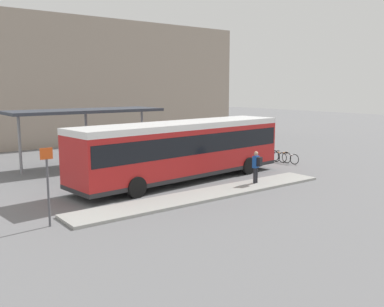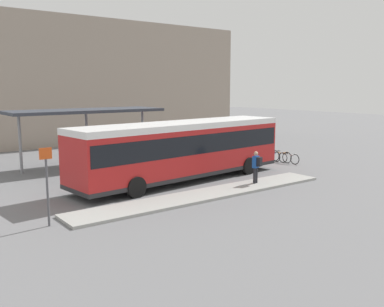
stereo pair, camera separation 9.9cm
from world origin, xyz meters
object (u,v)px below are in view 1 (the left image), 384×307
Objects in this scene: bicycle_blue at (271,156)px; platform_sign at (48,183)px; pedestrian_waiting at (257,165)px; bicycle_white at (288,158)px; bicycle_orange at (280,156)px; city_bus at (183,147)px.

platform_sign is at bearing 109.91° from bicycle_blue.
bicycle_white is (6.15, 3.13, -0.69)m from pedestrian_waiting.
pedestrian_waiting is 10.40m from platform_sign.
bicycle_orange is 17.03m from platform_sign.
bicycle_white is at bearing -2.47° from bicycle_orange.
bicycle_white reaches higher than bicycle_blue.
platform_sign is (-8.12, -3.18, -0.25)m from city_bus.
bicycle_blue is (-0.12, 1.35, -0.00)m from bicycle_white.
pedestrian_waiting is at bearing -60.36° from bicycle_orange.
city_bus reaches higher than pedestrian_waiting.
city_bus is at bearing 103.79° from bicycle_blue.
city_bus reaches higher than bicycle_orange.
bicycle_blue is at bearing 179.61° from bicycle_white.
pedestrian_waiting is 1.01× the size of bicycle_white.
bicycle_blue is at bearing -171.61° from bicycle_orange.
bicycle_white is 0.67m from bicycle_orange.
platform_sign is at bearing -84.53° from bicycle_white.
platform_sign reaches higher than bicycle_white.
bicycle_blue is at bearing 3.91° from city_bus.
platform_sign is (-16.54, -3.20, 1.22)m from bicycle_white.
bicycle_orange is at bearing -165.09° from bicycle_blue.
bicycle_white is at bearing -5.31° from city_bus.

